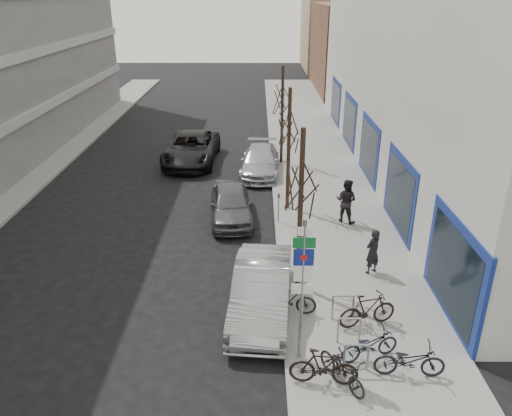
{
  "coord_description": "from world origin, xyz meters",
  "views": [
    {
      "loc": [
        1.29,
        -10.62,
        9.14
      ],
      "look_at": [
        1.22,
        5.69,
        2.0
      ],
      "focal_mm": 35.0,
      "sensor_mm": 36.0,
      "label": 1
    }
  ],
  "objects_px": {
    "meter_mid": "(279,205)",
    "parked_car_back": "(260,161)",
    "highway_sign_pole": "(302,283)",
    "pedestrian_near": "(373,251)",
    "bike_near_left": "(343,367)",
    "parked_car_front": "(262,290)",
    "bike_mid_curb": "(370,343)",
    "bike_rack": "(349,327)",
    "bike_far_curb": "(410,358)",
    "tree_mid": "(289,121)",
    "bike_mid_inner": "(290,299)",
    "lane_car": "(192,148)",
    "tree_near": "(302,173)",
    "bike_near_right": "(324,367)",
    "tree_far": "(283,92)",
    "parked_car_mid": "(231,204)",
    "meter_back": "(275,163)",
    "pedestrian_far": "(346,200)",
    "bike_far_inner": "(368,309)",
    "meter_front": "(285,273)"
  },
  "relations": [
    {
      "from": "bike_far_inner",
      "to": "parked_car_back",
      "type": "xyz_separation_m",
      "value": [
        -3.06,
        13.52,
        0.01
      ]
    },
    {
      "from": "bike_near_left",
      "to": "pedestrian_far",
      "type": "xyz_separation_m",
      "value": [
        1.59,
        9.5,
        0.44
      ]
    },
    {
      "from": "highway_sign_pole",
      "to": "pedestrian_near",
      "type": "bearing_deg",
      "value": 57.33
    },
    {
      "from": "parked_car_mid",
      "to": "lane_car",
      "type": "bearing_deg",
      "value": 103.44
    },
    {
      "from": "bike_near_left",
      "to": "parked_car_front",
      "type": "relative_size",
      "value": 0.35
    },
    {
      "from": "bike_mid_inner",
      "to": "lane_car",
      "type": "relative_size",
      "value": 0.27
    },
    {
      "from": "parked_car_front",
      "to": "bike_mid_inner",
      "type": "bearing_deg",
      "value": -10.23
    },
    {
      "from": "meter_back",
      "to": "pedestrian_near",
      "type": "bearing_deg",
      "value": -72.42
    },
    {
      "from": "pedestrian_near",
      "to": "parked_car_back",
      "type": "bearing_deg",
      "value": -103.97
    },
    {
      "from": "tree_near",
      "to": "meter_front",
      "type": "relative_size",
      "value": 4.33
    },
    {
      "from": "bike_mid_inner",
      "to": "pedestrian_near",
      "type": "bearing_deg",
      "value": -43.26
    },
    {
      "from": "bike_near_right",
      "to": "bike_mid_curb",
      "type": "xyz_separation_m",
      "value": [
        1.32,
        0.94,
        -0.02
      ]
    },
    {
      "from": "tree_mid",
      "to": "pedestrian_near",
      "type": "distance_m",
      "value": 6.95
    },
    {
      "from": "highway_sign_pole",
      "to": "bike_mid_curb",
      "type": "distance_m",
      "value": 2.57
    },
    {
      "from": "tree_near",
      "to": "bike_near_right",
      "type": "relative_size",
      "value": 3.18
    },
    {
      "from": "bike_rack",
      "to": "bike_far_curb",
      "type": "relative_size",
      "value": 1.26
    },
    {
      "from": "bike_rack",
      "to": "parked_car_back",
      "type": "bearing_deg",
      "value": 99.52
    },
    {
      "from": "bike_far_curb",
      "to": "bike_rack",
      "type": "bearing_deg",
      "value": 48.71
    },
    {
      "from": "meter_mid",
      "to": "parked_car_back",
      "type": "relative_size",
      "value": 0.26
    },
    {
      "from": "highway_sign_pole",
      "to": "tree_mid",
      "type": "bearing_deg",
      "value": 88.86
    },
    {
      "from": "meter_mid",
      "to": "bike_mid_curb",
      "type": "xyz_separation_m",
      "value": [
        2.08,
        -8.55,
        -0.26
      ]
    },
    {
      "from": "bike_mid_curb",
      "to": "tree_far",
      "type": "bearing_deg",
      "value": -13.64
    },
    {
      "from": "meter_mid",
      "to": "bike_far_curb",
      "type": "bearing_deg",
      "value": -72.14
    },
    {
      "from": "bike_mid_curb",
      "to": "bike_far_inner",
      "type": "distance_m",
      "value": 1.45
    },
    {
      "from": "bike_near_right",
      "to": "parked_car_back",
      "type": "distance_m",
      "value": 15.96
    },
    {
      "from": "tree_mid",
      "to": "bike_far_curb",
      "type": "bearing_deg",
      "value": -76.79
    },
    {
      "from": "bike_far_inner",
      "to": "parked_car_back",
      "type": "height_order",
      "value": "parked_car_back"
    },
    {
      "from": "bike_near_left",
      "to": "bike_near_right",
      "type": "distance_m",
      "value": 0.46
    },
    {
      "from": "highway_sign_pole",
      "to": "bike_near_right",
      "type": "bearing_deg",
      "value": -62.21
    },
    {
      "from": "tree_mid",
      "to": "parked_car_back",
      "type": "relative_size",
      "value": 1.13
    },
    {
      "from": "bike_near_right",
      "to": "lane_car",
      "type": "xyz_separation_m",
      "value": [
        -5.44,
        17.87,
        0.16
      ]
    },
    {
      "from": "bike_near_left",
      "to": "bike_mid_curb",
      "type": "xyz_separation_m",
      "value": [
        0.86,
        0.92,
        0.0
      ]
    },
    {
      "from": "bike_far_curb",
      "to": "parked_car_front",
      "type": "bearing_deg",
      "value": 55.2
    },
    {
      "from": "bike_near_left",
      "to": "pedestrian_far",
      "type": "distance_m",
      "value": 9.65
    },
    {
      "from": "tree_mid",
      "to": "bike_mid_inner",
      "type": "bearing_deg",
      "value": -92.51
    },
    {
      "from": "meter_mid",
      "to": "pedestrian_far",
      "type": "height_order",
      "value": "pedestrian_far"
    },
    {
      "from": "meter_back",
      "to": "parked_car_back",
      "type": "relative_size",
      "value": 0.26
    },
    {
      "from": "bike_mid_curb",
      "to": "bike_near_left",
      "type": "bearing_deg",
      "value": 117.57
    },
    {
      "from": "bike_far_curb",
      "to": "pedestrian_far",
      "type": "bearing_deg",
      "value": 4.01
    },
    {
      "from": "bike_mid_inner",
      "to": "parked_car_mid",
      "type": "relative_size",
      "value": 0.38
    },
    {
      "from": "bike_near_right",
      "to": "bike_mid_inner",
      "type": "relative_size",
      "value": 1.06
    },
    {
      "from": "highway_sign_pole",
      "to": "bike_far_curb",
      "type": "distance_m",
      "value": 3.3
    },
    {
      "from": "bike_mid_inner",
      "to": "lane_car",
      "type": "height_order",
      "value": "lane_car"
    },
    {
      "from": "bike_near_left",
      "to": "parked_car_front",
      "type": "height_order",
      "value": "parked_car_front"
    },
    {
      "from": "bike_rack",
      "to": "bike_near_left",
      "type": "bearing_deg",
      "value": -105.21
    },
    {
      "from": "pedestrian_near",
      "to": "tree_mid",
      "type": "bearing_deg",
      "value": -99.02
    },
    {
      "from": "parked_car_front",
      "to": "tree_mid",
      "type": "bearing_deg",
      "value": 85.87
    },
    {
      "from": "tree_far",
      "to": "bike_far_curb",
      "type": "xyz_separation_m",
      "value": [
        2.51,
        -17.18,
        -3.41
      ]
    },
    {
      "from": "highway_sign_pole",
      "to": "parked_car_front",
      "type": "height_order",
      "value": "highway_sign_pole"
    },
    {
      "from": "parked_car_back",
      "to": "bike_far_curb",
      "type": "bearing_deg",
      "value": -73.24
    }
  ]
}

